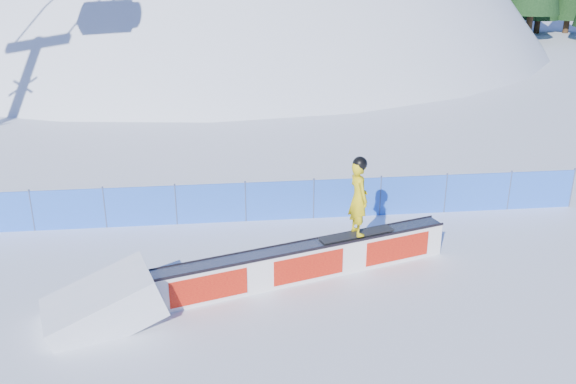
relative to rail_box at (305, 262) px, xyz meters
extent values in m
plane|color=white|center=(-2.25, -0.92, -0.45)|extent=(160.00, 160.00, 0.00)
sphere|color=white|center=(-2.25, 41.08, -18.45)|extent=(64.00, 64.00, 64.00)
cylinder|color=#372516|center=(24.38, 42.15, 0.15)|extent=(0.50, 0.50, 1.40)
cylinder|color=#372516|center=(25.60, 42.61, 0.15)|extent=(0.50, 0.50, 1.40)
cylinder|color=#372516|center=(25.63, 35.49, 0.15)|extent=(0.50, 0.50, 1.40)
cylinder|color=#372516|center=(28.11, 42.86, 0.15)|extent=(0.50, 0.50, 1.40)
cube|color=blue|center=(-2.25, 3.58, 0.15)|extent=(22.00, 0.03, 1.20)
cylinder|color=#3F4C71|center=(-7.25, 3.58, 0.20)|extent=(0.05, 0.05, 1.30)
cylinder|color=#3F4C71|center=(-5.25, 3.58, 0.20)|extent=(0.05, 0.05, 1.30)
cylinder|color=#3F4C71|center=(-3.25, 3.58, 0.20)|extent=(0.05, 0.05, 1.30)
cylinder|color=#3F4C71|center=(-1.25, 3.58, 0.20)|extent=(0.05, 0.05, 1.30)
cylinder|color=#3F4C71|center=(0.75, 3.58, 0.20)|extent=(0.05, 0.05, 1.30)
cylinder|color=#3F4C71|center=(2.75, 3.58, 0.20)|extent=(0.05, 0.05, 1.30)
cylinder|color=#3F4C71|center=(4.75, 3.58, 0.20)|extent=(0.05, 0.05, 1.30)
cylinder|color=#3F4C71|center=(6.75, 3.58, 0.20)|extent=(0.05, 0.05, 1.30)
cylinder|color=#3F4C71|center=(8.75, 3.58, 0.20)|extent=(0.05, 0.05, 1.30)
cube|color=white|center=(0.00, 0.00, -0.02)|extent=(7.42, 2.68, 0.86)
cube|color=#9699A4|center=(0.00, 0.00, 0.43)|extent=(7.36, 2.68, 0.04)
cube|color=black|center=(0.07, -0.24, 0.44)|extent=(7.29, 2.25, 0.06)
cube|color=black|center=(-0.07, 0.24, 0.44)|extent=(7.29, 2.25, 0.06)
cube|color=red|center=(0.07, -0.24, -0.02)|extent=(6.93, 2.13, 0.64)
cube|color=red|center=(-0.07, 0.24, -0.02)|extent=(6.93, 2.13, 0.64)
cube|color=black|center=(1.35, 0.41, 0.48)|extent=(1.96, 0.90, 0.04)
imported|color=gold|center=(1.35, 0.41, 1.44)|extent=(0.60, 0.77, 1.88)
sphere|color=black|center=(1.35, 0.41, 2.32)|extent=(0.35, 0.35, 0.35)
camera|label=1|loc=(-1.92, -13.65, 7.26)|focal=40.00mm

